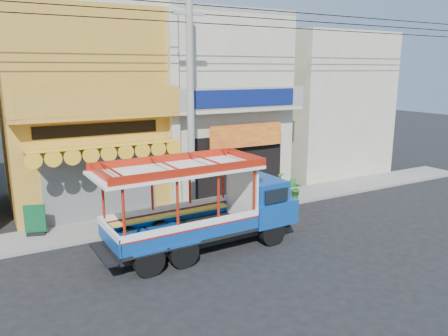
# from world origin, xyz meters

# --- Properties ---
(ground) EXTENTS (90.00, 90.00, 0.00)m
(ground) POSITION_xyz_m (0.00, 0.00, 0.00)
(ground) COLOR black
(ground) RESTS_ON ground
(sidewalk) EXTENTS (30.00, 2.00, 0.12)m
(sidewalk) POSITION_xyz_m (0.00, 4.00, 0.06)
(sidewalk) COLOR slate
(sidewalk) RESTS_ON ground
(shophouse_left) EXTENTS (6.00, 7.50, 8.24)m
(shophouse_left) POSITION_xyz_m (-4.00, 7.96, 4.11)
(shophouse_left) COLOR gold
(shophouse_left) RESTS_ON ground
(shophouse_right) EXTENTS (6.00, 6.75, 8.24)m
(shophouse_right) POSITION_xyz_m (2.00, 7.96, 4.11)
(shophouse_right) COLOR #B2AD92
(shophouse_right) RESTS_ON ground
(party_pilaster) EXTENTS (0.35, 0.30, 8.00)m
(party_pilaster) POSITION_xyz_m (-1.00, 4.85, 4.00)
(party_pilaster) COLOR #B2AD92
(party_pilaster) RESTS_ON ground
(filler_building_right) EXTENTS (6.00, 6.00, 7.60)m
(filler_building_right) POSITION_xyz_m (9.00, 8.00, 3.80)
(filler_building_right) COLOR #B2AD92
(filler_building_right) RESTS_ON ground
(utility_pole) EXTENTS (28.00, 0.26, 9.00)m
(utility_pole) POSITION_xyz_m (-0.85, 3.30, 5.03)
(utility_pole) COLOR gray
(utility_pole) RESTS_ON ground
(songthaew_truck) EXTENTS (6.58, 2.41, 3.03)m
(songthaew_truck) POSITION_xyz_m (-1.44, 0.67, 1.46)
(songthaew_truck) COLOR black
(songthaew_truck) RESTS_ON ground
(green_sign) EXTENTS (0.69, 0.48, 1.07)m
(green_sign) POSITION_xyz_m (-6.46, 4.34, 0.57)
(green_sign) COLOR black
(green_sign) RESTS_ON sidewalk
(potted_plant_a) EXTENTS (1.18, 1.20, 1.01)m
(potted_plant_a) POSITION_xyz_m (2.21, 4.49, 0.62)
(potted_plant_a) COLOR #1E601B
(potted_plant_a) RESTS_ON sidewalk
(potted_plant_b) EXTENTS (0.63, 0.63, 0.90)m
(potted_plant_b) POSITION_xyz_m (4.07, 3.53, 0.57)
(potted_plant_b) COLOR #1E601B
(potted_plant_b) RESTS_ON sidewalk
(potted_plant_c) EXTENTS (0.76, 0.76, 0.99)m
(potted_plant_c) POSITION_xyz_m (3.97, 4.46, 0.62)
(potted_plant_c) COLOR #1E601B
(potted_plant_c) RESTS_ON sidewalk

